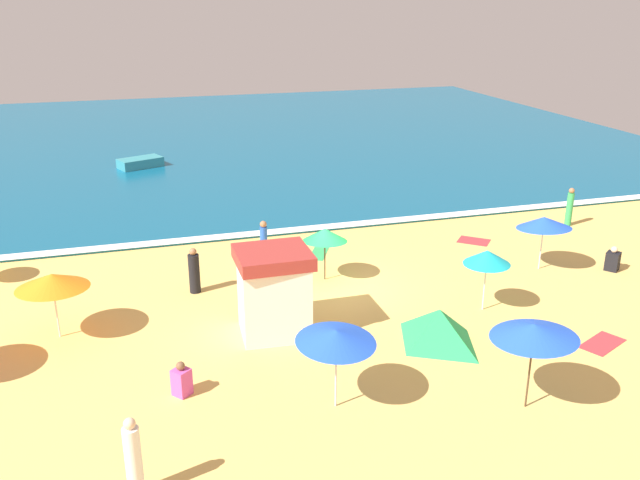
{
  "coord_description": "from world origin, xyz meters",
  "views": [
    {
      "loc": [
        -7.0,
        -21.27,
        9.9
      ],
      "look_at": [
        0.15,
        2.84,
        0.8
      ],
      "focal_mm": 38.04,
      "sensor_mm": 36.0,
      "label": 1
    }
  ],
  "objects_px": {
    "beach_umbrella_4": "(52,281)",
    "beachgoer_2": "(133,460)",
    "lifeguard_cabana": "(274,292)",
    "beachgoer_0": "(182,380)",
    "beach_umbrella_1": "(544,223)",
    "beach_umbrella_3": "(487,257)",
    "beach_umbrella_0": "(336,336)",
    "beach_tent": "(439,326)",
    "beachgoer_4": "(570,207)",
    "beachgoer_1": "(613,260)",
    "beach_umbrella_5": "(325,235)",
    "beach_umbrella_2": "(534,331)",
    "beachgoer_3": "(194,272)",
    "small_boat_0": "(140,163)",
    "beachgoer_5": "(264,241)"
  },
  "relations": [
    {
      "from": "beach_umbrella_4",
      "to": "beachgoer_2",
      "type": "bearing_deg",
      "value": -75.87
    },
    {
      "from": "lifeguard_cabana",
      "to": "beachgoer_0",
      "type": "xyz_separation_m",
      "value": [
        -3.11,
        -2.7,
        -0.98
      ]
    },
    {
      "from": "beach_umbrella_1",
      "to": "beachgoer_0",
      "type": "xyz_separation_m",
      "value": [
        -14.03,
        -4.94,
        -1.45
      ]
    },
    {
      "from": "lifeguard_cabana",
      "to": "beach_umbrella_3",
      "type": "height_order",
      "value": "lifeguard_cabana"
    },
    {
      "from": "beach_umbrella_0",
      "to": "beach_umbrella_4",
      "type": "xyz_separation_m",
      "value": [
        -7.01,
        5.98,
        -0.13
      ]
    },
    {
      "from": "beach_tent",
      "to": "beachgoer_4",
      "type": "relative_size",
      "value": 1.59
    },
    {
      "from": "lifeguard_cabana",
      "to": "beach_umbrella_1",
      "type": "relative_size",
      "value": 1.09
    },
    {
      "from": "beach_umbrella_0",
      "to": "beachgoer_1",
      "type": "height_order",
      "value": "beach_umbrella_0"
    },
    {
      "from": "beach_umbrella_5",
      "to": "beachgoer_0",
      "type": "bearing_deg",
      "value": -132.86
    },
    {
      "from": "beach_umbrella_2",
      "to": "beach_tent",
      "type": "height_order",
      "value": "beach_umbrella_2"
    },
    {
      "from": "beachgoer_3",
      "to": "small_boat_0",
      "type": "relative_size",
      "value": 0.58
    },
    {
      "from": "beach_tent",
      "to": "beachgoer_2",
      "type": "bearing_deg",
      "value": -154.65
    },
    {
      "from": "beachgoer_2",
      "to": "beachgoer_5",
      "type": "relative_size",
      "value": 1.17
    },
    {
      "from": "beach_umbrella_4",
      "to": "beach_tent",
      "type": "distance_m",
      "value": 11.66
    },
    {
      "from": "beach_umbrella_4",
      "to": "beachgoer_0",
      "type": "relative_size",
      "value": 2.99
    },
    {
      "from": "beachgoer_1",
      "to": "beachgoer_5",
      "type": "xyz_separation_m",
      "value": [
        -12.52,
        4.85,
        0.39
      ]
    },
    {
      "from": "beachgoer_1",
      "to": "beach_umbrella_1",
      "type": "bearing_deg",
      "value": 160.44
    },
    {
      "from": "beachgoer_4",
      "to": "small_boat_0",
      "type": "distance_m",
      "value": 24.64
    },
    {
      "from": "beach_umbrella_4",
      "to": "small_boat_0",
      "type": "distance_m",
      "value": 21.68
    },
    {
      "from": "beach_umbrella_1",
      "to": "beach_umbrella_5",
      "type": "distance_m",
      "value": 8.31
    },
    {
      "from": "beachgoer_2",
      "to": "beachgoer_3",
      "type": "distance_m",
      "value": 10.39
    },
    {
      "from": "beachgoer_0",
      "to": "beachgoer_4",
      "type": "distance_m",
      "value": 20.44
    },
    {
      "from": "beach_umbrella_0",
      "to": "beach_umbrella_4",
      "type": "height_order",
      "value": "beach_umbrella_0"
    },
    {
      "from": "lifeguard_cabana",
      "to": "beachgoer_1",
      "type": "xyz_separation_m",
      "value": [
        13.5,
        1.32,
        -0.99
      ]
    },
    {
      "from": "beach_umbrella_1",
      "to": "beachgoer_5",
      "type": "height_order",
      "value": "beach_umbrella_1"
    },
    {
      "from": "beachgoer_0",
      "to": "beach_umbrella_1",
      "type": "bearing_deg",
      "value": 19.39
    },
    {
      "from": "lifeguard_cabana",
      "to": "beachgoer_0",
      "type": "height_order",
      "value": "lifeguard_cabana"
    },
    {
      "from": "lifeguard_cabana",
      "to": "beachgoer_1",
      "type": "distance_m",
      "value": 13.6
    },
    {
      "from": "beachgoer_0",
      "to": "beachgoer_4",
      "type": "height_order",
      "value": "beachgoer_4"
    },
    {
      "from": "beachgoer_2",
      "to": "small_boat_0",
      "type": "bearing_deg",
      "value": 87.32
    },
    {
      "from": "beach_umbrella_5",
      "to": "beachgoer_4",
      "type": "height_order",
      "value": "beach_umbrella_5"
    },
    {
      "from": "beach_tent",
      "to": "beachgoer_0",
      "type": "xyz_separation_m",
      "value": [
        -7.7,
        -0.66,
        -0.14
      ]
    },
    {
      "from": "beach_umbrella_2",
      "to": "small_boat_0",
      "type": "bearing_deg",
      "value": 106.09
    },
    {
      "from": "beach_umbrella_1",
      "to": "beachgoer_5",
      "type": "bearing_deg",
      "value": 158.41
    },
    {
      "from": "beach_umbrella_1",
      "to": "beach_tent",
      "type": "xyz_separation_m",
      "value": [
        -6.33,
        -4.28,
        -1.31
      ]
    },
    {
      "from": "lifeguard_cabana",
      "to": "beachgoer_1",
      "type": "relative_size",
      "value": 2.84
    },
    {
      "from": "beachgoer_0",
      "to": "beachgoer_5",
      "type": "relative_size",
      "value": 0.6
    },
    {
      "from": "beach_umbrella_0",
      "to": "small_boat_0",
      "type": "bearing_deg",
      "value": 97.58
    },
    {
      "from": "beachgoer_0",
      "to": "beachgoer_2",
      "type": "bearing_deg",
      "value": -109.85
    },
    {
      "from": "beach_tent",
      "to": "beachgoer_3",
      "type": "relative_size",
      "value": 1.69
    },
    {
      "from": "beach_umbrella_5",
      "to": "beach_tent",
      "type": "relative_size",
      "value": 0.79
    },
    {
      "from": "beach_umbrella_5",
      "to": "beach_tent",
      "type": "xyz_separation_m",
      "value": [
        1.87,
        -5.62,
        -1.19
      ]
    },
    {
      "from": "lifeguard_cabana",
      "to": "beach_umbrella_4",
      "type": "xyz_separation_m",
      "value": [
        -6.41,
        1.62,
        0.47
      ]
    },
    {
      "from": "lifeguard_cabana",
      "to": "beachgoer_0",
      "type": "bearing_deg",
      "value": -139.04
    },
    {
      "from": "beachgoer_1",
      "to": "beachgoer_3",
      "type": "xyz_separation_m",
      "value": [
        -15.51,
        2.48,
        0.36
      ]
    },
    {
      "from": "beach_umbrella_2",
      "to": "beach_umbrella_4",
      "type": "relative_size",
      "value": 1.06
    },
    {
      "from": "beach_umbrella_5",
      "to": "beach_umbrella_1",
      "type": "bearing_deg",
      "value": -9.3
    },
    {
      "from": "beach_umbrella_1",
      "to": "beachgoer_4",
      "type": "distance_m",
      "value": 6.05
    },
    {
      "from": "beach_umbrella_2",
      "to": "beachgoer_3",
      "type": "xyz_separation_m",
      "value": [
        -7.26,
        9.56,
        -1.39
      ]
    },
    {
      "from": "beach_umbrella_2",
      "to": "beach_tent",
      "type": "bearing_deg",
      "value": 100.06
    }
  ]
}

